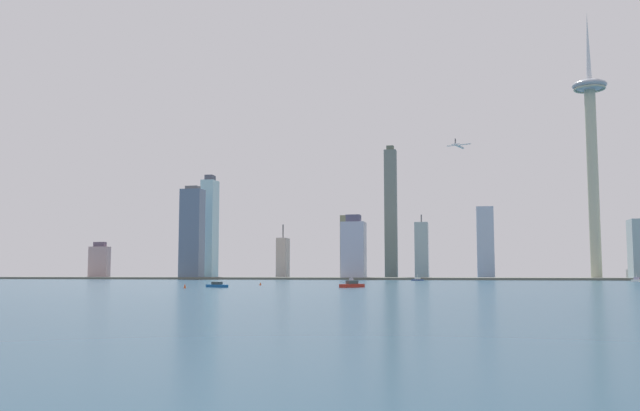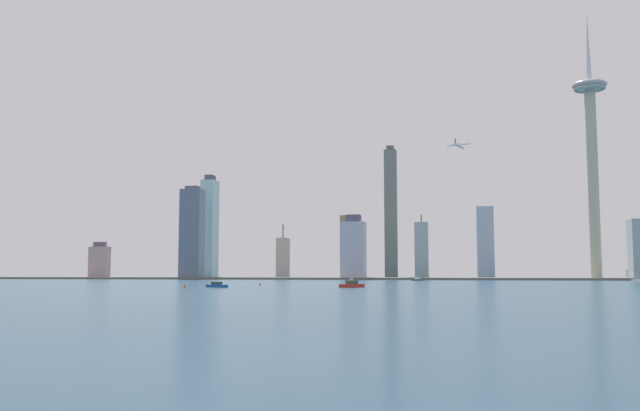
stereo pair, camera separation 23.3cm
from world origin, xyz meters
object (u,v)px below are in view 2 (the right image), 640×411
object	(u,v)px
skyscraper_3	(349,247)
skyscraper_4	(422,251)
skyscraper_8	(192,233)
channel_buoy_0	(260,284)
observation_tower	(591,138)
boat_0	(637,280)
skyscraper_1	(99,262)
skyscraper_6	(391,213)
boat_4	(351,281)
boat_5	(217,285)
skyscraper_7	(637,250)
skyscraper_2	(354,249)
skyscraper_0	(485,243)
boat_3	(418,279)
skyscraper_5	(283,258)
boat_1	(352,285)
channel_buoy_1	(185,286)
skyscraper_9	(209,228)
airplane	(459,146)

from	to	relation	value
skyscraper_3	skyscraper_4	size ratio (longest dim) A/B	0.95
skyscraper_8	channel_buoy_0	world-z (taller)	skyscraper_8
skyscraper_8	observation_tower	bearing A→B (deg)	1.54
boat_0	channel_buoy_0	bearing A→B (deg)	96.76
observation_tower	skyscraper_4	world-z (taller)	observation_tower
skyscraper_1	skyscraper_8	size ratio (longest dim) A/B	0.41
observation_tower	skyscraper_6	xyz separation A→B (m)	(-238.52, 78.29, -75.69)
boat_4	boat_5	distance (m)	193.04
skyscraper_7	skyscraper_4	bearing A→B (deg)	157.69
skyscraper_2	skyscraper_3	distance (m)	40.30
skyscraper_0	skyscraper_7	distance (m)	187.93
skyscraper_1	boat_3	xyz separation A→B (m)	(422.65, -107.24, -21.04)
skyscraper_0	observation_tower	bearing A→B (deg)	-33.78
observation_tower	boat_5	distance (m)	544.81
skyscraper_0	skyscraper_5	distance (m)	264.69
boat_1	channel_buoy_1	xyz separation A→B (m)	(-90.74, -35.80, -0.20)
skyscraper_0	skyscraper_4	distance (m)	81.16
skyscraper_1	skyscraper_5	world-z (taller)	skyscraper_5
skyscraper_4	skyscraper_1	bearing A→B (deg)	-171.60
skyscraper_7	boat_5	world-z (taller)	skyscraper_7
skyscraper_1	skyscraper_4	bearing A→B (deg)	8.40
skyscraper_6	skyscraper_5	bearing A→B (deg)	-175.71
observation_tower	skyscraper_6	size ratio (longest dim) A/B	1.78
skyscraper_0	channel_buoy_0	distance (m)	473.73
skyscraper_5	channel_buoy_0	size ratio (longest dim) A/B	35.82
skyscraper_3	skyscraper_9	distance (m)	189.28
skyscraper_2	skyscraper_7	size ratio (longest dim) A/B	1.16
observation_tower	skyscraper_9	bearing A→B (deg)	176.21
observation_tower	skyscraper_8	xyz separation A→B (m)	(-478.78, -12.91, -104.65)
skyscraper_0	skyscraper_2	distance (m)	182.66
skyscraper_3	boat_3	distance (m)	155.43
channel_buoy_0	airplane	size ratio (longest dim) A/B	0.08
boat_0	boat_3	size ratio (longest dim) A/B	0.83
skyscraper_3	skyscraper_4	distance (m)	99.83
skyscraper_7	boat_3	world-z (taller)	skyscraper_7
skyscraper_1	channel_buoy_0	xyz separation A→B (m)	(330.29, -371.01, -21.29)
observation_tower	channel_buoy_1	world-z (taller)	observation_tower
skyscraper_0	channel_buoy_1	bearing A→B (deg)	-109.27
observation_tower	boat_1	distance (m)	495.09
skyscraper_4	skyscraper_6	bearing A→B (deg)	170.16
boat_5	channel_buoy_0	distance (m)	69.17
skyscraper_5	skyscraper_9	size ratio (longest dim) A/B	0.53
skyscraper_9	boat_5	world-z (taller)	skyscraper_9
skyscraper_3	boat_4	size ratio (longest dim) A/B	9.76
skyscraper_1	skyscraper_6	bearing A→B (deg)	10.30
skyscraper_2	channel_buoy_0	world-z (taller)	skyscraper_2
skyscraper_0	boat_4	xyz separation A→B (m)	(-122.71, -323.55, -44.65)
skyscraper_0	skyscraper_7	xyz separation A→B (m)	(155.61, -104.54, -13.21)
skyscraper_3	skyscraper_8	xyz separation A→B (m)	(-193.42, -35.20, 17.65)
skyscraper_9	boat_3	world-z (taller)	skyscraper_9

